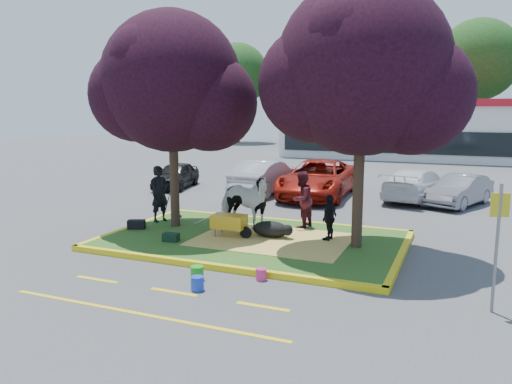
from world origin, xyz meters
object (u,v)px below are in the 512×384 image
at_px(sign_post, 498,234).
at_px(car_black, 176,175).
at_px(wheelbarrow, 229,222).
at_px(cow, 243,202).
at_px(handler, 160,194).
at_px(bucket_green, 197,273).
at_px(calf, 271,229).
at_px(bucket_pink, 261,274).
at_px(car_silver, 266,177).
at_px(bucket_blue, 197,283).

height_order(sign_post, car_black, sign_post).
distance_m(wheelbarrow, car_black, 10.32).
xyz_separation_m(cow, handler, (-2.99, 0.11, 0.05)).
bearing_deg(bucket_green, calf, 84.20).
relative_size(calf, sign_post, 0.44).
height_order(bucket_pink, car_black, car_black).
bearing_deg(handler, calf, -78.33).
bearing_deg(cow, sign_post, -102.46).
distance_m(calf, sign_post, 6.46).
bearing_deg(sign_post, bucket_green, 166.27).
relative_size(calf, car_black, 0.30).
distance_m(handler, car_black, 7.89).
xyz_separation_m(wheelbarrow, car_silver, (-2.12, 8.17, 0.15)).
bearing_deg(bucket_pink, wheelbarrow, 128.01).
height_order(bucket_green, car_silver, car_silver).
height_order(calf, bucket_blue, calf).
relative_size(handler, wheelbarrow, 1.06).
height_order(handler, bucket_green, handler).
bearing_deg(sign_post, bucket_pink, 161.07).
bearing_deg(bucket_green, bucket_pink, 22.88).
distance_m(calf, bucket_blue, 4.16).
bearing_deg(bucket_pink, bucket_blue, -131.81).
distance_m(handler, bucket_blue, 6.21).
bearing_deg(wheelbarrow, bucket_pink, -54.30).
relative_size(bucket_blue, car_black, 0.08).
distance_m(bucket_green, bucket_pink, 1.42).
bearing_deg(bucket_pink, car_black, 129.59).
bearing_deg(wheelbarrow, cow, 84.65).
height_order(bucket_pink, car_silver, car_silver).
bearing_deg(car_silver, bucket_pink, 115.43).
height_order(cow, bucket_blue, cow).
bearing_deg(handler, bucket_green, -119.27).
xyz_separation_m(cow, car_silver, (-2.16, 7.33, -0.26)).
bearing_deg(calf, bucket_blue, -84.27).
relative_size(wheelbarrow, bucket_pink, 6.52).
height_order(cow, car_silver, cow).
bearing_deg(car_black, cow, -57.73).
relative_size(handler, car_black, 0.50).
distance_m(calf, bucket_green, 3.62).
bearing_deg(bucket_blue, handler, 130.48).
xyz_separation_m(bucket_green, car_silver, (-2.85, 11.34, 0.59)).
xyz_separation_m(calf, sign_post, (5.61, -3.01, 1.12)).
distance_m(handler, car_silver, 7.28).
distance_m(handler, wheelbarrow, 3.13).
distance_m(handler, sign_post, 10.28).
bearing_deg(bucket_blue, bucket_pink, 48.19).
relative_size(bucket_green, bucket_pink, 1.20).
height_order(calf, sign_post, sign_post).
bearing_deg(bucket_pink, cow, 120.04).
distance_m(calf, car_silver, 8.39).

